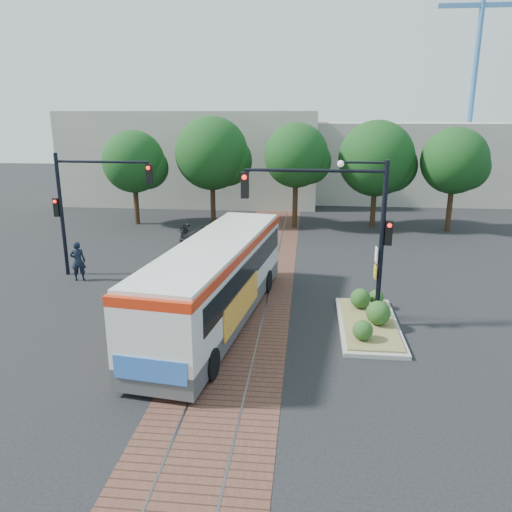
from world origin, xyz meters
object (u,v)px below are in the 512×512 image
object	(u,v)px
traffic_island	(369,318)
officer	(78,261)
signal_pole_main	(348,217)
signal_pole_left	(82,198)
city_bus	(217,277)
parked_car	(216,237)

from	to	relation	value
traffic_island	officer	world-z (taller)	officer
signal_pole_main	signal_pole_left	bearing A→B (deg)	158.55
city_bus	parked_car	distance (m)	11.24
signal_pole_left	officer	size ratio (longest dim) A/B	3.11
traffic_island	officer	distance (m)	13.95
city_bus	signal_pole_main	bearing A→B (deg)	9.65
city_bus	traffic_island	distance (m)	5.97
officer	signal_pole_main	bearing A→B (deg)	144.70
city_bus	signal_pole_left	xyz separation A→B (m)	(-7.39, 4.99, 2.10)
signal_pole_left	parked_car	size ratio (longest dim) A/B	1.40
signal_pole_left	parked_car	world-z (taller)	signal_pole_left
city_bus	traffic_island	bearing A→B (deg)	8.41
signal_pole_left	parked_car	bearing A→B (deg)	48.51
signal_pole_left	officer	distance (m)	3.02
parked_car	signal_pole_main	bearing A→B (deg)	-140.90
city_bus	officer	size ratio (longest dim) A/B	6.25
city_bus	traffic_island	world-z (taller)	city_bus
signal_pole_main	officer	size ratio (longest dim) A/B	3.11
traffic_island	officer	size ratio (longest dim) A/B	2.69
parked_car	officer	bearing A→B (deg)	147.79
officer	parked_car	size ratio (longest dim) A/B	0.45
city_bus	officer	xyz separation A→B (m)	(-7.53, 4.17, -0.80)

